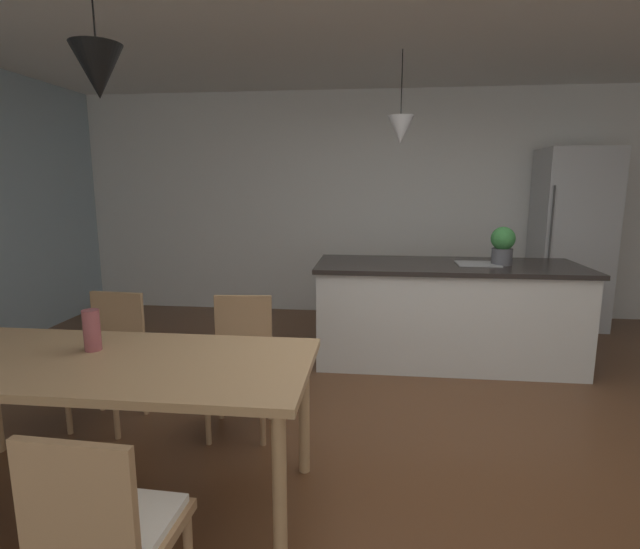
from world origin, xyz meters
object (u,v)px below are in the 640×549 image
potted_plant_on_island (503,245)px  refrigerator (571,239)px  chair_near_right (107,534)px  vase_on_dining_table (92,330)px  chair_far_left (109,354)px  kitchen_island (446,312)px  chair_far_right (241,359)px  dining_table (105,372)px

potted_plant_on_island → refrigerator: bearing=51.0°
chair_near_right → vase_on_dining_table: (-0.57, 0.92, 0.39)m
chair_far_left → kitchen_island: bearing=30.6°
chair_near_right → chair_far_right: size_ratio=1.00×
dining_table → potted_plant_on_island: size_ratio=6.08×
kitchen_island → chair_near_right: bearing=-116.4°
chair_far_left → kitchen_island: kitchen_island is taller
dining_table → vase_on_dining_table: 0.24m
chair_far_left → vase_on_dining_table: vase_on_dining_table is taller
chair_far_right → kitchen_island: kitchen_island is taller
chair_far_right → chair_near_right: bearing=-89.9°
chair_far_left → dining_table: bearing=-60.5°
refrigerator → potted_plant_on_island: size_ratio=5.94×
chair_near_right → chair_far_left: bearing=119.5°
kitchen_island → potted_plant_on_island: 0.77m
chair_far_right → refrigerator: size_ratio=0.44×
potted_plant_on_island → vase_on_dining_table: potted_plant_on_island is taller
chair_near_right → refrigerator: 5.33m
dining_table → potted_plant_on_island: potted_plant_on_island is taller
chair_far_left → potted_plant_on_island: (2.87, 1.43, 0.60)m
potted_plant_on_island → chair_far_left: bearing=-153.5°
kitchen_island → chair_far_left: bearing=-149.4°
chair_far_right → kitchen_island: bearing=43.5°
refrigerator → chair_far_right: bearing=-137.8°
chair_far_right → chair_far_left: bearing=180.0°
chair_far_left → refrigerator: (3.94, 2.75, 0.52)m
chair_far_left → chair_far_right: (0.91, -0.00, 0.00)m
vase_on_dining_table → kitchen_island: bearing=45.5°
chair_far_left → chair_far_right: bearing=-0.0°
dining_table → chair_far_left: size_ratio=2.33×
chair_near_right → potted_plant_on_island: size_ratio=2.61×
dining_table → chair_near_right: size_ratio=2.33×
chair_near_right → potted_plant_on_island: (1.96, 3.03, 0.60)m
kitchen_island → potted_plant_on_island: size_ratio=6.95×
chair_near_right → kitchen_island: bearing=63.6°
potted_plant_on_island → vase_on_dining_table: size_ratio=1.57×
refrigerator → vase_on_dining_table: 4.98m
dining_table → kitchen_island: size_ratio=0.87×
chair_far_right → kitchen_island: 2.07m
refrigerator → chair_near_right: bearing=-124.8°
dining_table → refrigerator: (3.48, 3.55, 0.30)m
kitchen_island → vase_on_dining_table: vase_on_dining_table is taller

